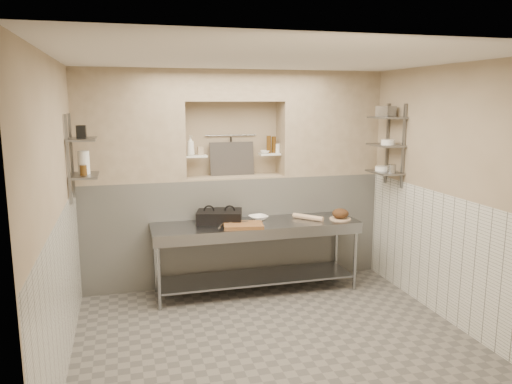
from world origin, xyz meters
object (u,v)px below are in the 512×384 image
object	(u,v)px
panini_press	(219,216)
cutting_board	(243,225)
bread_loaf	(340,213)
bowl_alcove	(265,152)
mixing_bowl	(258,218)
rolling_pin	(308,217)
prep_table	(256,243)
jug_left	(84,162)
bottle_soap	(191,146)

from	to	relation	value
panini_press	cutting_board	bearing A→B (deg)	-38.10
bread_loaf	bowl_alcove	xyz separation A→B (m)	(-0.83, 0.65, 0.75)
mixing_bowl	rolling_pin	world-z (taller)	rolling_pin
mixing_bowl	rolling_pin	xyz separation A→B (m)	(0.62, -0.15, 0.00)
mixing_bowl	bread_loaf	distance (m)	1.06
prep_table	cutting_board	bearing A→B (deg)	-143.58
prep_table	mixing_bowl	xyz separation A→B (m)	(0.07, 0.15, 0.29)
jug_left	mixing_bowl	bearing A→B (deg)	6.42
jug_left	bottle_soap	bearing A→B (deg)	25.68
prep_table	panini_press	bearing A→B (deg)	159.79
panini_press	mixing_bowl	size ratio (longest dim) A/B	2.72
prep_table	bottle_soap	world-z (taller)	bottle_soap
rolling_pin	jug_left	distance (m)	2.81
bottle_soap	bowl_alcove	bearing A→B (deg)	1.77
cutting_board	bottle_soap	world-z (taller)	bottle_soap
rolling_pin	bowl_alcove	distance (m)	1.06
cutting_board	panini_press	bearing A→B (deg)	126.77
panini_press	cutting_board	distance (m)	0.39
bowl_alcove	prep_table	bearing A→B (deg)	-115.75
bread_loaf	bottle_soap	xyz separation A→B (m)	(-1.83, 0.62, 0.86)
panini_press	mixing_bowl	distance (m)	0.51
panini_press	mixing_bowl	world-z (taller)	panini_press
prep_table	rolling_pin	xyz separation A→B (m)	(0.69, -0.00, 0.29)
jug_left	cutting_board	bearing A→B (deg)	-2.17
mixing_bowl	jug_left	size ratio (longest dim) A/B	0.93
rolling_pin	bread_loaf	size ratio (longest dim) A/B	2.02
panini_press	rolling_pin	size ratio (longest dim) A/B	1.49
mixing_bowl	bowl_alcove	world-z (taller)	bowl_alcove
bowl_alcove	cutting_board	bearing A→B (deg)	-123.76
bread_loaf	jug_left	world-z (taller)	jug_left
panini_press	bowl_alcove	world-z (taller)	bowl_alcove
mixing_bowl	rolling_pin	distance (m)	0.64
rolling_pin	bottle_soap	xyz separation A→B (m)	(-1.42, 0.53, 0.91)
bread_loaf	bottle_soap	world-z (taller)	bottle_soap
mixing_bowl	bowl_alcove	size ratio (longest dim) A/B	1.83
prep_table	rolling_pin	distance (m)	0.75
panini_press	bread_loaf	size ratio (longest dim) A/B	3.01
prep_table	jug_left	distance (m)	2.28
cutting_board	bowl_alcove	distance (m)	1.18
cutting_board	mixing_bowl	xyz separation A→B (m)	(0.27, 0.30, 0.01)
bowl_alcove	mixing_bowl	bearing A→B (deg)	-116.27
prep_table	cutting_board	size ratio (longest dim) A/B	5.48
panini_press	bread_loaf	bearing A→B (deg)	5.62
bread_loaf	bottle_soap	distance (m)	2.12
bread_loaf	mixing_bowl	bearing A→B (deg)	166.60
prep_table	mixing_bowl	distance (m)	0.33
cutting_board	bowl_alcove	xyz separation A→B (m)	(0.47, 0.71, 0.81)
prep_table	bread_loaf	world-z (taller)	bread_loaf
panini_press	prep_table	bearing A→B (deg)	-5.08
panini_press	rolling_pin	bearing A→B (deg)	6.78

